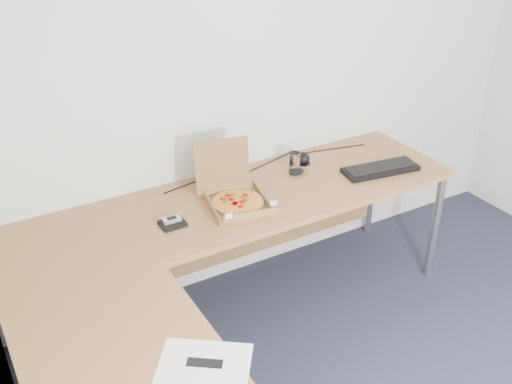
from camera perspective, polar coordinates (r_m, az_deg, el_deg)
desk at (r=2.76m, az=-3.58°, el=-6.71°), size 2.50×2.20×0.73m
pizza_box at (r=3.13m, az=-1.88°, el=-0.63°), size 0.29×0.34×0.30m
drinking_glass at (r=3.48m, az=3.66°, el=2.89°), size 0.06×0.06×0.11m
keyboard at (r=3.55m, az=11.61°, el=2.11°), size 0.46×0.22×0.03m
mouse at (r=3.45m, az=3.82°, el=1.95°), size 0.10×0.08×0.03m
wallet at (r=2.99m, az=-7.85°, el=-2.95°), size 0.12×0.10×0.02m
phone at (r=2.99m, az=-7.92°, el=-2.58°), size 0.09×0.05×0.02m
paper_sheet at (r=2.25m, az=-4.86°, el=-15.74°), size 0.40×0.38×0.00m
dome_speaker at (r=3.57m, az=4.45°, el=3.25°), size 0.09×0.09×0.08m
cable_bundle at (r=3.55m, az=0.72°, el=2.57°), size 0.64×0.13×0.01m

